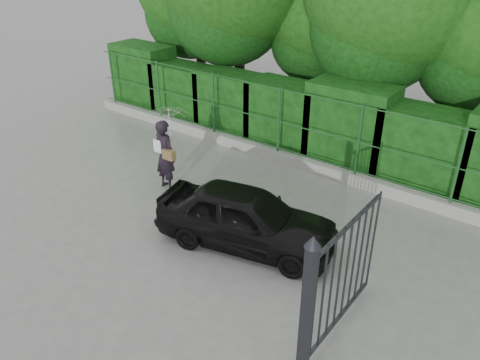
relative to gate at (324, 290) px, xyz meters
The scene contains 7 objects.
ground 4.81m from the gate, behind, with size 80.00×80.00×0.00m, color gray.
kerb 7.04m from the gate, 131.36° to the left, with size 14.00×0.25×0.30m, color #9E9E99.
fence 6.82m from the gate, 129.97° to the left, with size 14.13×0.06×1.80m.
hedge 7.68m from the gate, 125.80° to the left, with size 14.20×1.20×2.25m.
gate is the anchor object (origin of this frame).
woman 5.89m from the gate, 157.05° to the left, with size 0.97×0.97×2.10m.
car 3.03m from the gate, 148.47° to the left, with size 1.47×3.66×1.25m, color black.
Camera 1 is at (6.76, -5.48, 5.63)m, focal length 35.00 mm.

